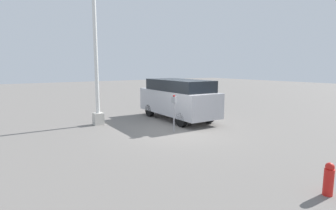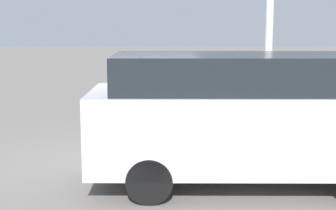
# 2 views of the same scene
# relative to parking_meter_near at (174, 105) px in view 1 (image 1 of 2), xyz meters

# --- Properties ---
(ground_plane) EXTENTS (80.00, 80.00, 0.00)m
(ground_plane) POSITION_rel_parking_meter_near_xyz_m (0.10, -0.36, -1.15)
(ground_plane) COLOR slate
(parking_meter_near) EXTENTS (0.22, 0.14, 1.56)m
(parking_meter_near) POSITION_rel_parking_meter_near_xyz_m (0.00, 0.00, 0.00)
(parking_meter_near) COLOR #9E9EA3
(parking_meter_near) RESTS_ON ground
(lamp_post) EXTENTS (0.44, 0.44, 6.05)m
(lamp_post) POSITION_rel_parking_meter_near_xyz_m (3.13, 2.14, 0.96)
(lamp_post) COLOR beige
(lamp_post) RESTS_ON ground
(parked_van) EXTENTS (4.94, 2.00, 2.06)m
(parked_van) POSITION_rel_parking_meter_near_xyz_m (1.98, -1.66, -0.03)
(parked_van) COLOR #B2B2B7
(parked_van) RESTS_ON ground
(fire_hydrant) EXTENTS (0.20, 0.20, 0.72)m
(fire_hydrant) POSITION_rel_parking_meter_near_xyz_m (-6.30, 0.52, -0.79)
(fire_hydrant) COLOR red
(fire_hydrant) RESTS_ON ground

